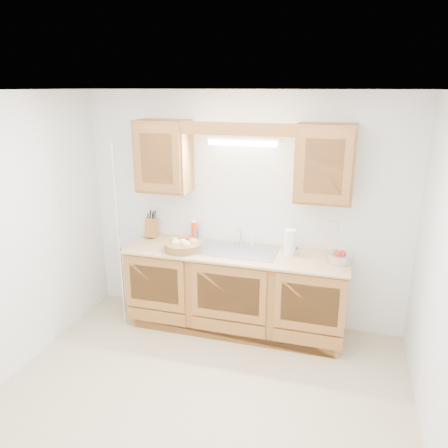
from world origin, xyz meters
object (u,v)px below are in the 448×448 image
(knife_block, at_px, (151,227))
(apple_bowl, at_px, (339,257))
(fruit_basket, at_px, (183,245))
(paper_towel, at_px, (290,242))

(knife_block, height_order, apple_bowl, knife_block)
(fruit_basket, bearing_deg, apple_bowl, 3.45)
(fruit_basket, xyz_separation_m, knife_block, (-0.49, 0.28, 0.06))
(fruit_basket, relative_size, knife_block, 1.22)
(fruit_basket, height_order, knife_block, knife_block)
(paper_towel, bearing_deg, knife_block, 176.88)
(knife_block, distance_m, paper_towel, 1.57)
(knife_block, xyz_separation_m, apple_bowl, (2.06, -0.19, -0.06))
(knife_block, height_order, paper_towel, paper_towel)
(fruit_basket, bearing_deg, knife_block, 149.83)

